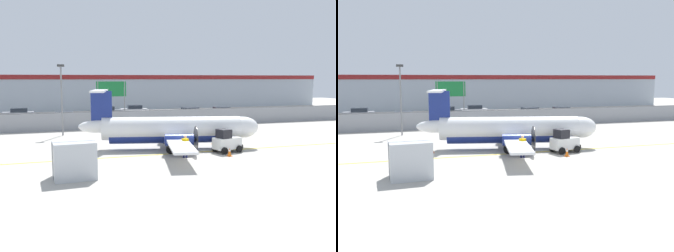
% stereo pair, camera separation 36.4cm
% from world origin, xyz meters
% --- Properties ---
extents(ground_plane, '(140.00, 140.00, 0.01)m').
position_xyz_m(ground_plane, '(0.00, 2.00, 0.00)').
color(ground_plane, '#ADA89E').
extents(perimeter_fence, '(98.00, 0.10, 2.10)m').
position_xyz_m(perimeter_fence, '(0.00, 18.00, 1.12)').
color(perimeter_fence, gray).
rests_on(perimeter_fence, ground).
extents(parking_lot_strip, '(98.00, 17.00, 0.12)m').
position_xyz_m(parking_lot_strip, '(0.00, 29.50, 0.06)').
color(parking_lot_strip, '#38383A').
rests_on(parking_lot_strip, ground).
extents(background_building, '(91.00, 8.10, 6.50)m').
position_xyz_m(background_building, '(0.00, 47.99, 3.26)').
color(background_building, '#A8B2BC').
rests_on(background_building, ground).
extents(commuter_airplane, '(14.99, 15.97, 4.92)m').
position_xyz_m(commuter_airplane, '(-0.46, 3.97, 1.60)').
color(commuter_airplane, white).
rests_on(commuter_airplane, ground).
extents(baggage_tug, '(2.52, 1.81, 1.88)m').
position_xyz_m(baggage_tug, '(2.97, 1.26, 0.86)').
color(baggage_tug, silver).
rests_on(baggage_tug, ground).
extents(ground_crew_worker, '(0.51, 0.47, 1.70)m').
position_xyz_m(ground_crew_worker, '(-0.89, 0.32, 0.95)').
color(ground_crew_worker, '#191E4C').
rests_on(ground_crew_worker, ground).
extents(cargo_container, '(2.51, 2.14, 2.20)m').
position_xyz_m(cargo_container, '(-9.13, -3.09, 1.10)').
color(cargo_container, '#B7BCC1').
rests_on(cargo_container, ground).
extents(traffic_cone_near_left, '(0.36, 0.36, 0.64)m').
position_xyz_m(traffic_cone_near_left, '(3.54, 4.90, 0.31)').
color(traffic_cone_near_left, orange).
rests_on(traffic_cone_near_left, ground).
extents(traffic_cone_near_right, '(0.36, 0.36, 0.64)m').
position_xyz_m(traffic_cone_near_right, '(-7.13, 4.20, 0.31)').
color(traffic_cone_near_right, orange).
rests_on(traffic_cone_near_right, ground).
extents(traffic_cone_far_left, '(0.36, 0.36, 0.64)m').
position_xyz_m(traffic_cone_far_left, '(2.49, -0.20, 0.31)').
color(traffic_cone_far_left, orange).
rests_on(traffic_cone_far_left, ground).
extents(parked_car_0, '(4.23, 2.06, 1.58)m').
position_xyz_m(parked_car_0, '(-14.54, 31.47, 0.89)').
color(parked_car_0, gray).
rests_on(parked_car_0, parking_lot_strip).
extents(parked_car_1, '(4.26, 2.12, 1.58)m').
position_xyz_m(parked_car_1, '(-8.69, 23.50, 0.89)').
color(parked_car_1, '#19662D').
rests_on(parked_car_1, parking_lot_strip).
extents(parked_car_2, '(4.26, 2.13, 1.58)m').
position_xyz_m(parked_car_2, '(-2.03, 30.85, 0.89)').
color(parked_car_2, slate).
rests_on(parked_car_2, parking_lot_strip).
extents(parked_car_3, '(4.36, 2.35, 1.58)m').
position_xyz_m(parked_car_3, '(2.39, 32.27, 0.89)').
color(parked_car_3, silver).
rests_on(parked_car_3, parking_lot_strip).
extents(parked_car_4, '(4.39, 2.45, 1.58)m').
position_xyz_m(parked_car_4, '(9.24, 25.32, 0.89)').
color(parked_car_4, gray).
rests_on(parked_car_4, parking_lot_strip).
extents(parked_car_5, '(4.26, 2.13, 1.58)m').
position_xyz_m(parked_car_5, '(14.00, 24.75, 0.89)').
color(parked_car_5, red).
rests_on(parked_car_5, parking_lot_strip).
extents(apron_light_pole, '(0.70, 0.30, 7.27)m').
position_xyz_m(apron_light_pole, '(-9.13, 14.47, 4.30)').
color(apron_light_pole, slate).
rests_on(apron_light_pole, ground).
extents(highway_sign, '(3.60, 0.14, 5.50)m').
position_xyz_m(highway_sign, '(-3.19, 19.69, 4.14)').
color(highway_sign, slate).
rests_on(highway_sign, ground).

